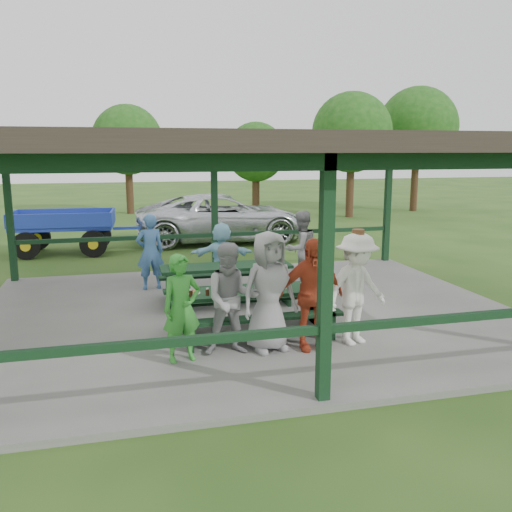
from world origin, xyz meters
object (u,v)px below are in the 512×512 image
object	(u,v)px
spectator_blue	(150,252)
farm_trailer	(64,231)
contestant_white_fedora	(356,289)
pickup_truck	(223,218)
contestant_red	(311,294)
spectator_lblue	(222,256)
spectator_grey	(301,249)
contestant_grey_mid	(269,291)
picnic_table_far	(226,278)
contestant_green	(182,308)
contestant_grey_left	(231,299)
picnic_table_near	(254,305)

from	to	relation	value
spectator_blue	farm_trailer	world-z (taller)	spectator_blue
contestant_white_fedora	pickup_truck	world-z (taller)	contestant_white_fedora
pickup_truck	farm_trailer	xyz separation A→B (m)	(-5.12, -0.95, -0.12)
spectator_blue	contestant_red	bearing A→B (deg)	108.42
contestant_red	spectator_blue	size ratio (longest dim) A/B	1.04
spectator_lblue	spectator_grey	distance (m)	1.76
contestant_grey_mid	farm_trailer	distance (m)	10.37
picnic_table_far	contestant_grey_mid	xyz separation A→B (m)	(0.11, -2.82, 0.45)
contestant_green	spectator_grey	bearing A→B (deg)	37.00
spectator_blue	pickup_truck	bearing A→B (deg)	-122.23
picnic_table_far	pickup_truck	xyz separation A→B (m)	(1.43, 7.77, 0.25)
contestant_grey_left	contestant_green	bearing A→B (deg)	-168.27
contestant_red	farm_trailer	size ratio (longest dim) A/B	0.43
farm_trailer	spectator_lblue	bearing A→B (deg)	-53.05
pickup_truck	contestant_red	bearing A→B (deg)	178.09
picnic_table_far	contestant_green	size ratio (longest dim) A/B	1.65
spectator_grey	contestant_grey_mid	bearing A→B (deg)	40.85
contestant_grey_mid	contestant_white_fedora	world-z (taller)	contestant_grey_mid
spectator_blue	farm_trailer	size ratio (longest dim) A/B	0.41
contestant_red	pickup_truck	size ratio (longest dim) A/B	0.29
contestant_grey_left	contestant_white_fedora	distance (m)	1.99
contestant_grey_left	spectator_blue	size ratio (longest dim) A/B	1.01
contestant_grey_mid	farm_trailer	xyz separation A→B (m)	(-3.80, 9.64, -0.33)
contestant_grey_left	spectator_grey	world-z (taller)	spectator_grey
spectator_lblue	spectator_grey	bearing A→B (deg)	-178.93
spectator_blue	contestant_grey_left	bearing A→B (deg)	94.42
contestant_grey_mid	spectator_lblue	bearing A→B (deg)	77.52
spectator_grey	farm_trailer	world-z (taller)	spectator_grey
contestant_grey_mid	farm_trailer	size ratio (longest dim) A/B	0.46
spectator_blue	contestant_green	bearing A→B (deg)	84.37
picnic_table_near	contestant_white_fedora	distance (m)	1.73
picnic_table_far	contestant_grey_left	world-z (taller)	contestant_grey_left
contestant_grey_left	picnic_table_far	bearing A→B (deg)	85.13
picnic_table_far	contestant_red	distance (m)	3.04
contestant_green	farm_trailer	bearing A→B (deg)	90.87
spectator_blue	spectator_grey	world-z (taller)	spectator_grey
spectator_grey	pickup_truck	xyz separation A→B (m)	(-0.42, 6.99, -0.14)
contestant_grey_mid	contestant_white_fedora	xyz separation A→B (m)	(1.40, -0.07, -0.03)
contestant_green	contestant_white_fedora	world-z (taller)	contestant_white_fedora
contestant_white_fedora	spectator_grey	world-z (taller)	contestant_white_fedora
spectator_blue	contestant_grey_mid	bearing A→B (deg)	101.74
contestant_grey_mid	spectator_grey	xyz separation A→B (m)	(1.74, 3.60, -0.07)
picnic_table_far	contestant_grey_mid	distance (m)	2.85
contestant_green	contestant_grey_left	size ratio (longest dim) A/B	0.93
contestant_green	pickup_truck	xyz separation A→B (m)	(2.66, 10.70, -0.07)
picnic_table_far	farm_trailer	size ratio (longest dim) A/B	0.65
contestant_grey_mid	spectator_blue	xyz separation A→B (m)	(-1.52, 4.22, -0.09)
picnic_table_far	contestant_red	xyz separation A→B (m)	(0.74, -2.93, 0.39)
spectator_lblue	spectator_grey	world-z (taller)	spectator_grey
picnic_table_far	farm_trailer	xyz separation A→B (m)	(-3.69, 6.82, 0.12)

